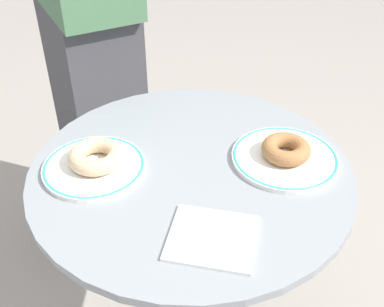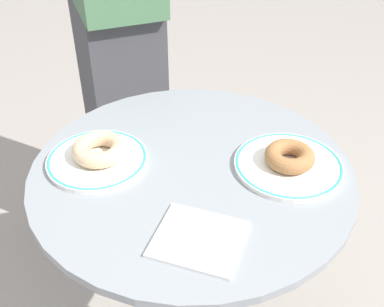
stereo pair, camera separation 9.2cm
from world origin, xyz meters
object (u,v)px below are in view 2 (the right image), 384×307
object	(u,v)px
donut_cinnamon	(290,156)
cafe_table	(192,248)
paper_napkin	(199,239)
person_figure	(114,19)
donut_glazed	(100,149)
plate_left	(97,159)
plate_right	(288,165)

from	to	relation	value
donut_cinnamon	cafe_table	bearing A→B (deg)	-175.64
cafe_table	paper_napkin	bearing A→B (deg)	-82.76
donut_cinnamon	paper_napkin	bearing A→B (deg)	-128.86
person_figure	donut_glazed	bearing A→B (deg)	-82.00
donut_glazed	person_figure	distance (m)	0.60
person_figure	plate_left	bearing A→B (deg)	-82.65
cafe_table	donut_cinnamon	xyz separation A→B (m)	(0.20, 0.01, 0.27)
donut_cinnamon	person_figure	world-z (taller)	person_figure
donut_cinnamon	person_figure	xyz separation A→B (m)	(-0.47, 0.59, 0.05)
cafe_table	plate_right	world-z (taller)	plate_right
cafe_table	person_figure	distance (m)	0.73
plate_left	plate_right	size ratio (longest dim) A/B	0.94
plate_left	paper_napkin	xyz separation A→B (m)	(0.22, -0.20, -0.00)
cafe_table	donut_cinnamon	distance (m)	0.33
plate_left	plate_right	world-z (taller)	same
donut_glazed	person_figure	bearing A→B (deg)	98.00
plate_right	donut_cinnamon	size ratio (longest dim) A/B	2.18
cafe_table	plate_left	world-z (taller)	plate_left
plate_right	paper_napkin	size ratio (longest dim) A/B	1.50
cafe_table	paper_napkin	size ratio (longest dim) A/B	5.11
paper_napkin	person_figure	xyz separation A→B (m)	(-0.30, 0.80, 0.08)
donut_glazed	donut_cinnamon	bearing A→B (deg)	0.32
plate_left	donut_cinnamon	size ratio (longest dim) A/B	2.06
cafe_table	donut_glazed	distance (m)	0.33
plate_left	person_figure	xyz separation A→B (m)	(-0.08, 0.59, 0.07)
plate_right	donut_glazed	xyz separation A→B (m)	(-0.39, -0.00, 0.02)
plate_left	person_figure	world-z (taller)	person_figure
donut_cinnamon	plate_left	bearing A→B (deg)	-178.86
cafe_table	person_figure	xyz separation A→B (m)	(-0.27, 0.60, 0.32)
plate_right	paper_napkin	distance (m)	0.27
plate_left	donut_glazed	xyz separation A→B (m)	(0.01, 0.01, 0.02)
plate_right	donut_glazed	world-z (taller)	donut_glazed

